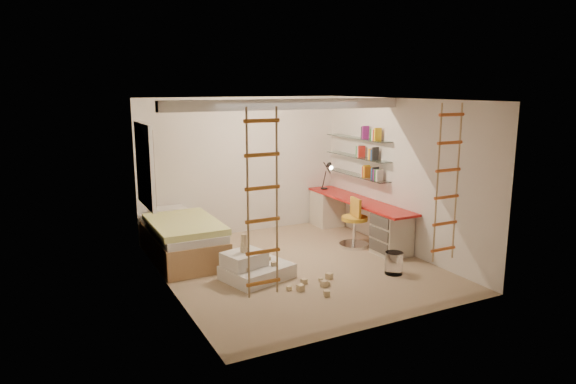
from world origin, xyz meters
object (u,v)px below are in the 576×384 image
bed (183,239)px  swivel_chair (354,229)px  desk (357,217)px  play_platform (254,268)px

bed → swivel_chair: bearing=-14.7°
desk → swivel_chair: 0.51m
desk → swivel_chair: size_ratio=3.17×
desk → play_platform: desk is taller
swivel_chair → play_platform: bearing=-164.0°
play_platform → swivel_chair: bearing=16.0°
desk → bed: size_ratio=1.40×
swivel_chair → play_platform: size_ratio=0.81×
play_platform → bed: bearing=116.0°
desk → play_platform: 2.73m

